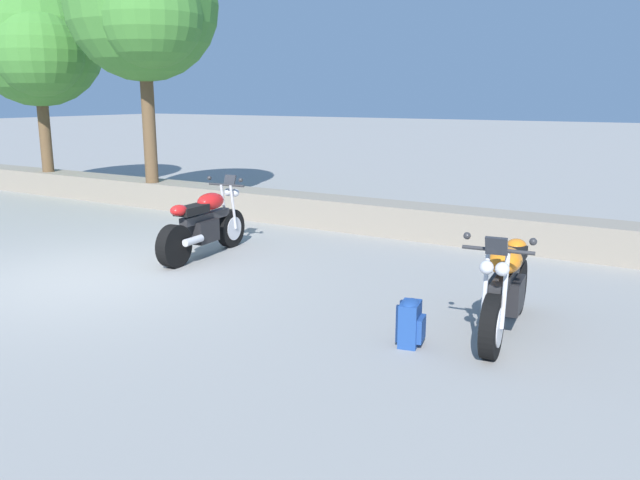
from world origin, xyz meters
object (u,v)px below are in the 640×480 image
Objects in this scene: rider_backpack at (411,322)px; leafy_tree_mid_left at (144,7)px; motorcycle_red_near_left at (205,225)px; motorcycle_orange_centre at (505,289)px; leafy_tree_far_left at (37,42)px.

rider_backpack is 0.09× the size of leafy_tree_mid_left.
motorcycle_red_near_left is 1.00× the size of motorcycle_orange_centre.
leafy_tree_mid_left is (-8.02, 4.44, 3.97)m from rider_backpack.
leafy_tree_far_left is (-7.60, 2.82, 3.19)m from motorcycle_red_near_left.
leafy_tree_far_left is at bearing 158.86° from rider_backpack.
motorcycle_red_near_left is 8.72m from leafy_tree_far_left.
leafy_tree_far_left is at bearing 159.62° from motorcycle_red_near_left.
leafy_tree_mid_left is (-3.84, 2.70, 3.73)m from motorcycle_red_near_left.
motorcycle_orange_centre is 10.15m from leafy_tree_mid_left.
leafy_tree_mid_left is at bearing 151.06° from rider_backpack.
motorcycle_red_near_left is at bearing 157.52° from rider_backpack.
rider_backpack is 13.09m from leafy_tree_far_left.
motorcycle_orange_centre is at bearing -10.81° from motorcycle_red_near_left.
motorcycle_orange_centre is (4.88, -0.93, 0.00)m from motorcycle_red_near_left.
leafy_tree_far_left is (-11.79, 4.56, 3.43)m from rider_backpack.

